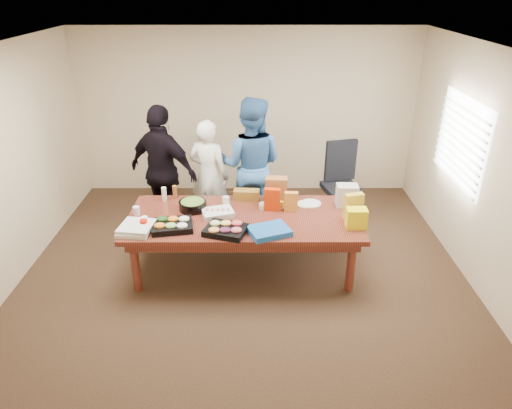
{
  "coord_description": "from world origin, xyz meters",
  "views": [
    {
      "loc": [
        0.14,
        -4.9,
        3.34
      ],
      "look_at": [
        0.15,
        0.1,
        0.86
      ],
      "focal_mm": 32.18,
      "sensor_mm": 36.0,
      "label": 1
    }
  ],
  "objects_px": {
    "office_chair": "(341,185)",
    "person_right": "(251,165)",
    "sheet_cake": "(218,213)",
    "salad_bowl": "(193,205)",
    "conference_table": "(244,243)",
    "person_center": "(209,176)"
  },
  "relations": [
    {
      "from": "person_right",
      "to": "salad_bowl",
      "type": "bearing_deg",
      "value": 64.13
    },
    {
      "from": "salad_bowl",
      "to": "person_right",
      "type": "bearing_deg",
      "value": 53.53
    },
    {
      "from": "person_right",
      "to": "sheet_cake",
      "type": "relative_size",
      "value": 5.33
    },
    {
      "from": "conference_table",
      "to": "sheet_cake",
      "type": "bearing_deg",
      "value": 172.74
    },
    {
      "from": "person_right",
      "to": "salad_bowl",
      "type": "relative_size",
      "value": 5.61
    },
    {
      "from": "conference_table",
      "to": "office_chair",
      "type": "relative_size",
      "value": 2.45
    },
    {
      "from": "salad_bowl",
      "to": "office_chair",
      "type": "bearing_deg",
      "value": 28.94
    },
    {
      "from": "conference_table",
      "to": "person_right",
      "type": "xyz_separation_m",
      "value": [
        0.08,
        1.16,
        0.59
      ]
    },
    {
      "from": "conference_table",
      "to": "person_right",
      "type": "bearing_deg",
      "value": 86.12
    },
    {
      "from": "sheet_cake",
      "to": "office_chair",
      "type": "bearing_deg",
      "value": 19.28
    },
    {
      "from": "sheet_cake",
      "to": "salad_bowl",
      "type": "xyz_separation_m",
      "value": [
        -0.32,
        0.15,
        0.02
      ]
    },
    {
      "from": "office_chair",
      "to": "salad_bowl",
      "type": "bearing_deg",
      "value": -164.74
    },
    {
      "from": "conference_table",
      "to": "salad_bowl",
      "type": "height_order",
      "value": "salad_bowl"
    },
    {
      "from": "person_right",
      "to": "salad_bowl",
      "type": "xyz_separation_m",
      "value": [
        -0.71,
        -0.97,
        -0.16
      ]
    },
    {
      "from": "office_chair",
      "to": "person_right",
      "type": "height_order",
      "value": "person_right"
    },
    {
      "from": "conference_table",
      "to": "sheet_cake",
      "type": "distance_m",
      "value": 0.52
    },
    {
      "from": "person_right",
      "to": "person_center",
      "type": "bearing_deg",
      "value": 13.42
    },
    {
      "from": "sheet_cake",
      "to": "salad_bowl",
      "type": "bearing_deg",
      "value": 137.35
    },
    {
      "from": "conference_table",
      "to": "office_chair",
      "type": "distance_m",
      "value": 1.96
    },
    {
      "from": "office_chair",
      "to": "person_right",
      "type": "relative_size",
      "value": 0.59
    },
    {
      "from": "office_chair",
      "to": "sheet_cake",
      "type": "bearing_deg",
      "value": -157.06
    },
    {
      "from": "conference_table",
      "to": "person_center",
      "type": "distance_m",
      "value": 1.32
    }
  ]
}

